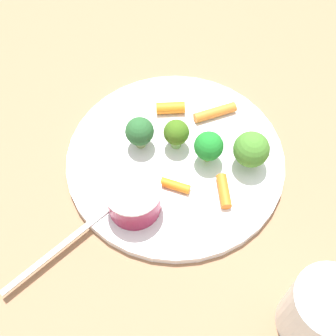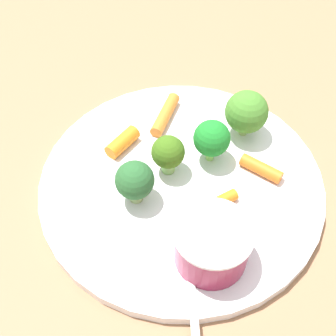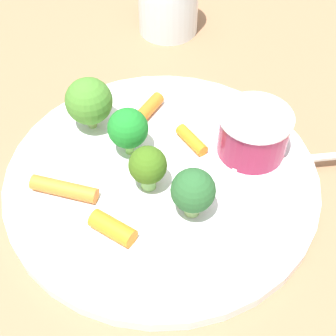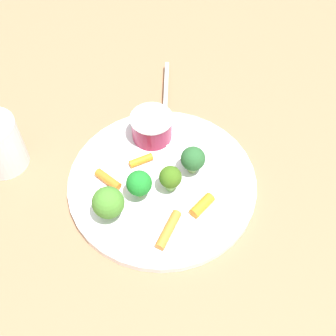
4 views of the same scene
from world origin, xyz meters
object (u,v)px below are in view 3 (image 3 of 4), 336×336
object	(u,v)px
carrot_stick_1	(192,140)
carrot_stick_2	(113,228)
broccoli_floret_2	(89,101)
broccoli_floret_3	(128,129)
fork	(332,156)
plate	(162,178)
carrot_stick_0	(147,110)
broccoli_floret_1	(193,191)
sauce_cup	(253,133)
carrot_stick_3	(64,189)
broccoli_floret_0	(148,166)

from	to	relation	value
carrot_stick_1	carrot_stick_2	bearing A→B (deg)	-30.56
broccoli_floret_2	broccoli_floret_3	xyz separation A→B (m)	(0.03, 0.04, -0.00)
fork	plate	bearing A→B (deg)	-79.85
broccoli_floret_2	carrot_stick_1	world-z (taller)	broccoli_floret_2
carrot_stick_0	fork	distance (m)	0.18
broccoli_floret_1	carrot_stick_1	world-z (taller)	broccoli_floret_1
broccoli_floret_1	broccoli_floret_2	bearing A→B (deg)	-135.18
sauce_cup	fork	distance (m)	0.08
broccoli_floret_3	carrot_stick_0	distance (m)	0.06
carrot_stick_1	carrot_stick_2	world-z (taller)	carrot_stick_2
carrot_stick_2	carrot_stick_3	size ratio (longest dim) A/B	0.66
broccoli_floret_1	broccoli_floret_3	bearing A→B (deg)	-138.43
broccoli_floret_3	plate	bearing A→B (deg)	50.33
sauce_cup	broccoli_floret_1	size ratio (longest dim) A/B	1.40
broccoli_floret_1	broccoli_floret_0	bearing A→B (deg)	-124.14
carrot_stick_2	fork	size ratio (longest dim) A/B	0.20
broccoli_floret_3	fork	bearing A→B (deg)	90.59
plate	carrot_stick_1	bearing A→B (deg)	145.98
broccoli_floret_2	fork	world-z (taller)	broccoli_floret_2
broccoli_floret_2	carrot_stick_2	world-z (taller)	broccoli_floret_2
plate	broccoli_floret_0	size ratio (longest dim) A/B	6.34
carrot_stick_1	fork	world-z (taller)	carrot_stick_1
broccoli_floret_2	fork	distance (m)	0.23
broccoli_floret_1	carrot_stick_3	xyz separation A→B (m)	(-0.01, -0.11, -0.02)
broccoli_floret_1	broccoli_floret_2	size ratio (longest dim) A/B	0.88
broccoli_floret_0	broccoli_floret_2	xyz separation A→B (m)	(-0.07, -0.06, 0.00)
broccoli_floret_1	carrot_stick_3	distance (m)	0.11
plate	carrot_stick_2	distance (m)	0.07
plate	carrot_stick_0	world-z (taller)	carrot_stick_0
broccoli_floret_0	carrot_stick_1	size ratio (longest dim) A/B	1.21
carrot_stick_1	fork	xyz separation A→B (m)	(0.01, 0.13, -0.00)
carrot_stick_3	broccoli_floret_3	bearing A→B (deg)	136.01
carrot_stick_1	carrot_stick_3	world-z (taller)	carrot_stick_3
sauce_cup	broccoli_floret_0	world-z (taller)	same
broccoli_floret_1	carrot_stick_1	distance (m)	0.08
plate	carrot_stick_2	world-z (taller)	carrot_stick_2
broccoli_floret_0	carrot_stick_1	distance (m)	0.07
broccoli_floret_1	carrot_stick_2	xyz separation A→B (m)	(0.02, -0.06, -0.02)
plate	carrot_stick_3	distance (m)	0.09
plate	broccoli_floret_2	bearing A→B (deg)	-129.63
carrot_stick_0	carrot_stick_3	xyz separation A→B (m)	(0.10, -0.06, 0.00)
carrot_stick_2	carrot_stick_3	world-z (taller)	carrot_stick_2
plate	carrot_stick_2	xyz separation A→B (m)	(0.06, -0.03, 0.01)
broccoli_floret_1	carrot_stick_0	distance (m)	0.13
broccoli_floret_2	carrot_stick_2	distance (m)	0.13
broccoli_floret_3	carrot_stick_1	bearing A→B (deg)	102.30
plate	broccoli_floret_1	size ratio (longest dim) A/B	5.94
sauce_cup	carrot_stick_2	xyz separation A→B (m)	(0.10, -0.12, -0.01)
broccoli_floret_2	broccoli_floret_1	bearing A→B (deg)	44.82
broccoli_floret_0	carrot_stick_0	bearing A→B (deg)	-174.86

